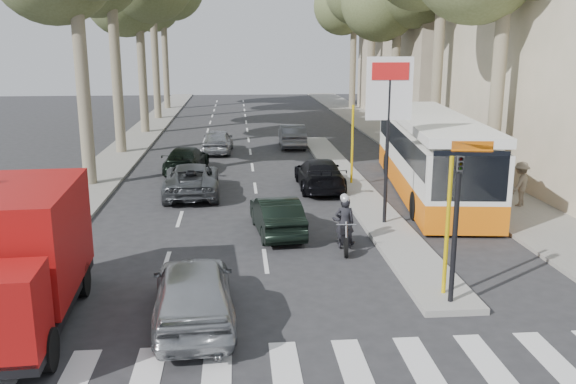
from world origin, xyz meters
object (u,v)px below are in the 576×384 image
object	(u,v)px
red_truck	(19,257)
silver_hatchback	(194,291)
dark_hatchback	(277,215)
motorcycle	(344,223)
city_bus	(431,152)

from	to	relation	value
red_truck	silver_hatchback	bearing A→B (deg)	-5.39
dark_hatchback	motorcycle	bearing A→B (deg)	135.18
motorcycle	red_truck	bearing A→B (deg)	-143.49
motorcycle	dark_hatchback	bearing A→B (deg)	147.20
red_truck	city_bus	bearing A→B (deg)	38.38
city_bus	red_truck	bearing A→B (deg)	-131.80
silver_hatchback	dark_hatchback	world-z (taller)	silver_hatchback
silver_hatchback	red_truck	bearing A→B (deg)	-6.25
red_truck	city_bus	xyz separation A→B (m)	(12.51, 11.13, 0.12)
silver_hatchback	city_bus	distance (m)	14.36
city_bus	motorcycle	bearing A→B (deg)	-119.16
dark_hatchback	red_truck	size ratio (longest dim) A/B	0.66
city_bus	motorcycle	distance (m)	8.07
dark_hatchback	red_truck	distance (m)	8.59
dark_hatchback	city_bus	bearing A→B (deg)	-149.18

